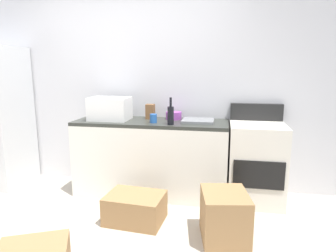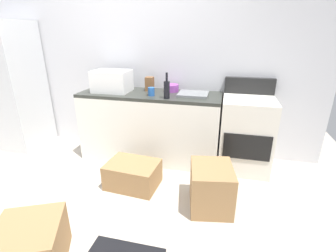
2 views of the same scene
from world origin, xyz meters
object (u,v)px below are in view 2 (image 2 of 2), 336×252
at_px(refrigerator, 12,87).
at_px(coffee_mug, 151,92).
at_px(knife_block, 150,84).
at_px(stove_oven, 246,133).
at_px(mixing_bowl, 171,88).
at_px(cardboard_box_large, 211,187).
at_px(microwave, 112,81).
at_px(cardboard_box_small, 31,247).
at_px(wine_bottle, 167,89).
at_px(cardboard_box_medium, 133,174).

height_order(refrigerator, coffee_mug, refrigerator).
distance_m(coffee_mug, knife_block, 0.27).
xyz_separation_m(stove_oven, mixing_bowl, (-0.97, 0.15, 0.48)).
bearing_deg(cardboard_box_large, stove_oven, 68.65).
relative_size(stove_oven, knife_block, 6.11).
distance_m(microwave, cardboard_box_large, 1.81).
relative_size(knife_block, cardboard_box_small, 0.38).
height_order(wine_bottle, cardboard_box_medium, wine_bottle).
bearing_deg(cardboard_box_medium, stove_oven, 30.69).
relative_size(coffee_mug, cardboard_box_large, 0.21).
bearing_deg(knife_block, cardboard_box_medium, -86.86).
distance_m(knife_block, cardboard_box_large, 1.56).
xyz_separation_m(knife_block, cardboard_box_large, (0.92, -1.00, -0.77)).
bearing_deg(knife_block, mixing_bowl, 6.14).
bearing_deg(coffee_mug, cardboard_box_large, -42.30).
relative_size(microwave, knife_block, 2.56).
distance_m(microwave, cardboard_box_small, 2.03).
bearing_deg(mixing_bowl, refrigerator, -174.82).
xyz_separation_m(microwave, cardboard_box_large, (1.38, -0.84, -0.82)).
xyz_separation_m(coffee_mug, mixing_bowl, (0.19, 0.28, -0.00)).
bearing_deg(refrigerator, cardboard_box_small, -46.47).
relative_size(microwave, cardboard_box_large, 0.99).
distance_m(mixing_bowl, cardboard_box_medium, 1.21).
bearing_deg(cardboard_box_small, coffee_mug, 77.23).
bearing_deg(coffee_mug, cardboard_box_medium, -95.02).
relative_size(mixing_bowl, cardboard_box_medium, 0.34).
height_order(microwave, cardboard_box_medium, microwave).
distance_m(wine_bottle, knife_block, 0.46).
bearing_deg(knife_block, wine_bottle, -46.94).
bearing_deg(microwave, wine_bottle, -13.42).
height_order(mixing_bowl, cardboard_box_large, mixing_bowl).
relative_size(wine_bottle, mixing_bowl, 1.58).
bearing_deg(mixing_bowl, cardboard_box_large, -58.30).
bearing_deg(cardboard_box_large, cardboard_box_small, -140.84).
xyz_separation_m(coffee_mug, cardboard_box_medium, (-0.05, -0.59, -0.81)).
bearing_deg(coffee_mug, stove_oven, 6.24).
relative_size(knife_block, cardboard_box_medium, 0.32).
height_order(refrigerator, knife_block, refrigerator).
height_order(refrigerator, stove_oven, refrigerator).
bearing_deg(refrigerator, microwave, 0.98).
bearing_deg(cardboard_box_medium, cardboard_box_small, -106.64).
height_order(stove_oven, wine_bottle, wine_bottle).
xyz_separation_m(refrigerator, cardboard_box_small, (1.72, -1.81, -0.71)).
height_order(knife_block, cardboard_box_medium, knife_block).
bearing_deg(refrigerator, wine_bottle, -3.87).
height_order(stove_oven, cardboard_box_medium, stove_oven).
bearing_deg(knife_block, coffee_mug, -68.50).
bearing_deg(stove_oven, microwave, -179.05).
relative_size(knife_block, mixing_bowl, 0.95).
height_order(stove_oven, cardboard_box_large, stove_oven).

